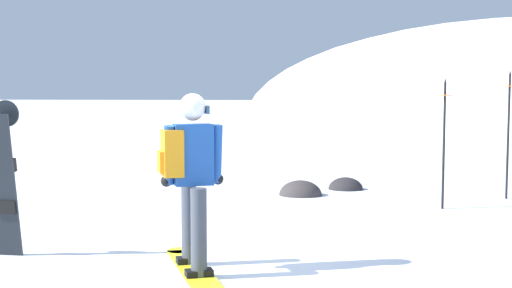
{
  "coord_description": "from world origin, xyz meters",
  "views": [
    {
      "loc": [
        1.23,
        -6.27,
        1.72
      ],
      "look_at": [
        -0.1,
        2.61,
        1.0
      ],
      "focal_mm": 44.89,
      "sensor_mm": 36.0,
      "label": 1
    }
  ],
  "objects_px": {
    "snowboarder_main": "(190,177)",
    "rock_mid": "(300,195)",
    "piste_marker_near": "(444,134)",
    "rock_small": "(346,189)",
    "piste_marker_far": "(508,126)",
    "spare_snowboard": "(4,178)"
  },
  "relations": [
    {
      "from": "spare_snowboard",
      "to": "rock_small",
      "type": "relative_size",
      "value": 2.67
    },
    {
      "from": "piste_marker_far",
      "to": "rock_small",
      "type": "bearing_deg",
      "value": 166.26
    },
    {
      "from": "snowboarder_main",
      "to": "rock_small",
      "type": "height_order",
      "value": "snowboarder_main"
    },
    {
      "from": "spare_snowboard",
      "to": "rock_small",
      "type": "height_order",
      "value": "spare_snowboard"
    },
    {
      "from": "spare_snowboard",
      "to": "piste_marker_near",
      "type": "xyz_separation_m",
      "value": [
        4.92,
        3.58,
        0.28
      ]
    },
    {
      "from": "rock_mid",
      "to": "rock_small",
      "type": "relative_size",
      "value": 1.17
    },
    {
      "from": "spare_snowboard",
      "to": "snowboarder_main",
      "type": "bearing_deg",
      "value": -6.94
    },
    {
      "from": "piste_marker_near",
      "to": "spare_snowboard",
      "type": "bearing_deg",
      "value": -143.93
    },
    {
      "from": "snowboarder_main",
      "to": "rock_mid",
      "type": "distance_m",
      "value": 4.91
    },
    {
      "from": "piste_marker_near",
      "to": "piste_marker_far",
      "type": "distance_m",
      "value": 1.6
    },
    {
      "from": "snowboarder_main",
      "to": "rock_mid",
      "type": "height_order",
      "value": "snowboarder_main"
    },
    {
      "from": "spare_snowboard",
      "to": "rock_small",
      "type": "distance_m",
      "value": 6.41
    },
    {
      "from": "snowboarder_main",
      "to": "piste_marker_far",
      "type": "distance_m",
      "value": 6.37
    },
    {
      "from": "rock_mid",
      "to": "piste_marker_far",
      "type": "bearing_deg",
      "value": 2.62
    },
    {
      "from": "spare_snowboard",
      "to": "rock_small",
      "type": "xyz_separation_m",
      "value": [
        3.48,
        5.32,
        -0.84
      ]
    },
    {
      "from": "piste_marker_far",
      "to": "rock_small",
      "type": "height_order",
      "value": "piste_marker_far"
    },
    {
      "from": "rock_small",
      "to": "rock_mid",
      "type": "bearing_deg",
      "value": -133.39
    },
    {
      "from": "snowboarder_main",
      "to": "piste_marker_near",
      "type": "relative_size",
      "value": 0.88
    },
    {
      "from": "rock_mid",
      "to": "piste_marker_near",
      "type": "bearing_deg",
      "value": -23.38
    },
    {
      "from": "spare_snowboard",
      "to": "piste_marker_near",
      "type": "relative_size",
      "value": 0.85
    },
    {
      "from": "spare_snowboard",
      "to": "piste_marker_far",
      "type": "bearing_deg",
      "value": 37.62
    },
    {
      "from": "rock_small",
      "to": "piste_marker_near",
      "type": "bearing_deg",
      "value": -50.25
    }
  ]
}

